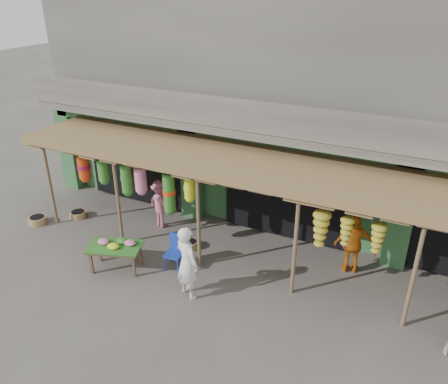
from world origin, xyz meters
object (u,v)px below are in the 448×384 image
at_px(person_shopper, 161,204).
at_px(person_front, 187,263).
at_px(flower_table, 116,247).
at_px(blue_chair, 176,250).
at_px(person_vendor, 354,244).

bearing_deg(person_shopper, person_front, 152.09).
relative_size(flower_table, blue_chair, 1.64).
distance_m(flower_table, blue_chair, 1.51).
relative_size(blue_chair, person_vendor, 0.56).
distance_m(person_vendor, person_shopper, 5.57).
xyz_separation_m(blue_chair, person_front, (0.85, -0.84, 0.40)).
xyz_separation_m(flower_table, person_front, (2.17, -0.12, 0.27)).
bearing_deg(flower_table, person_vendor, 5.67).
height_order(blue_chair, person_vendor, person_vendor).
bearing_deg(blue_chair, person_vendor, 20.61).
bearing_deg(person_front, blue_chair, -23.10).
relative_size(blue_chair, person_shopper, 0.61).
height_order(blue_chair, person_front, person_front).
xyz_separation_m(person_front, person_vendor, (3.22, 2.63, -0.10)).
bearing_deg(flower_table, person_front, -22.42).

